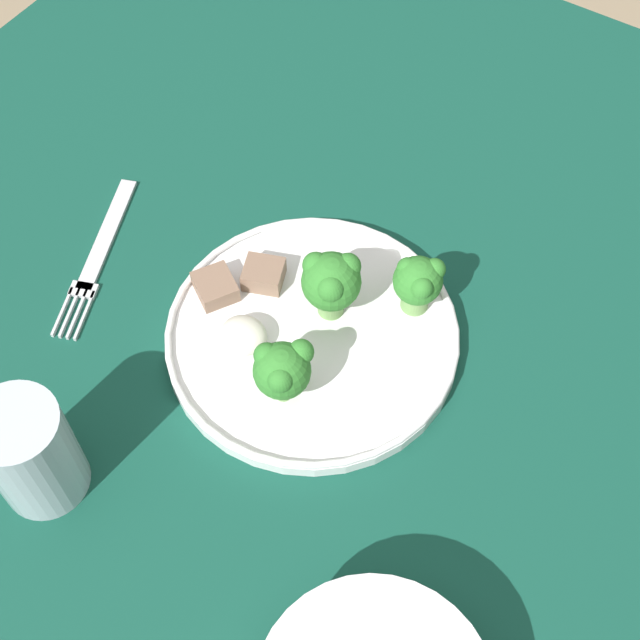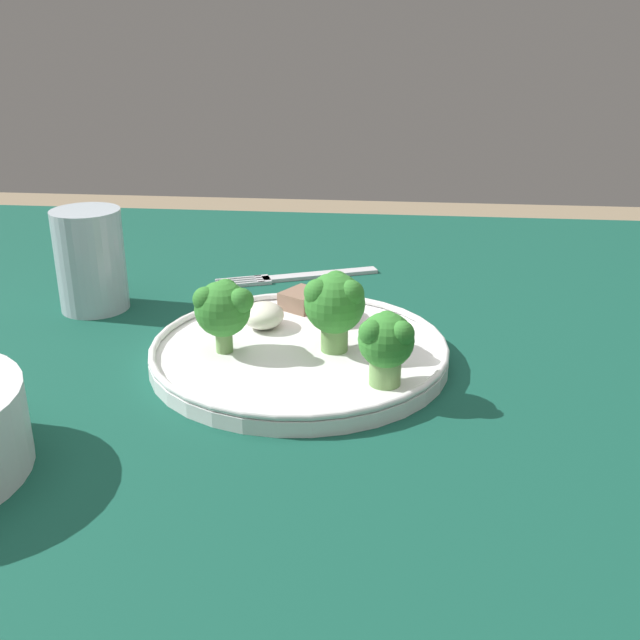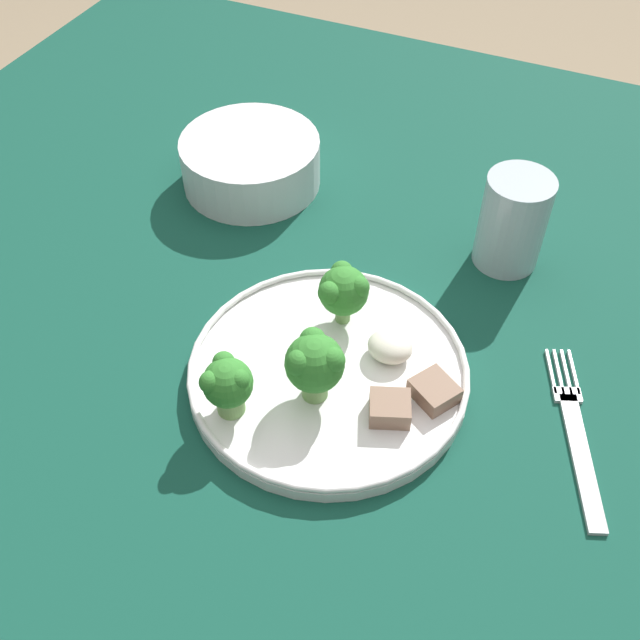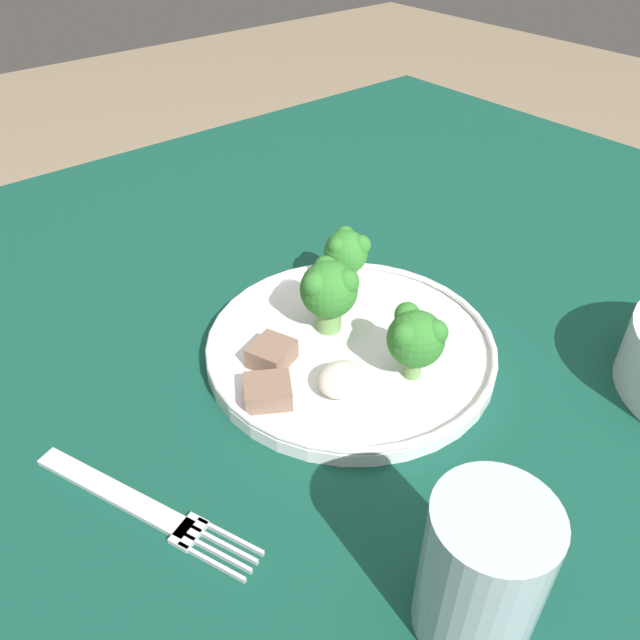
{
  "view_description": "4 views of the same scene",
  "coord_description": "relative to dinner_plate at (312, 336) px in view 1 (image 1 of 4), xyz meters",
  "views": [
    {
      "loc": [
        -0.17,
        0.29,
        1.42
      ],
      "look_at": [
        0.05,
        -0.05,
        0.8
      ],
      "focal_mm": 50.0,
      "sensor_mm": 36.0,
      "label": 1
    },
    {
      "loc": [
        -0.51,
        -0.12,
        1.04
      ],
      "look_at": [
        0.08,
        -0.06,
        0.8
      ],
      "focal_mm": 42.0,
      "sensor_mm": 36.0,
      "label": 2
    },
    {
      "loc": [
        0.22,
        -0.42,
        1.3
      ],
      "look_at": [
        0.04,
        -0.03,
        0.83
      ],
      "focal_mm": 42.0,
      "sensor_mm": 36.0,
      "label": 3
    },
    {
      "loc": [
        0.34,
        0.26,
        1.13
      ],
      "look_at": [
        0.07,
        -0.07,
        0.8
      ],
      "focal_mm": 35.0,
      "sensor_mm": 36.0,
      "label": 4
    }
  ],
  "objects": [
    {
      "name": "broccoli_floret_back_left",
      "position": [
        -0.06,
        -0.07,
        0.04
      ],
      "size": [
        0.04,
        0.04,
        0.06
      ],
      "color": "#709E56",
      "rests_on": "dinner_plate"
    },
    {
      "name": "broccoli_floret_center_left",
      "position": [
        0.0,
        -0.03,
        0.04
      ],
      "size": [
        0.05,
        0.05,
        0.07
      ],
      "color": "#709E56",
      "rests_on": "dinner_plate"
    },
    {
      "name": "drinking_glass",
      "position": [
        0.1,
        0.22,
        0.04
      ],
      "size": [
        0.07,
        0.07,
        0.1
      ],
      "color": "#B2C1CC",
      "rests_on": "table"
    },
    {
      "name": "sauce_dollop",
      "position": [
        0.04,
        0.04,
        0.01
      ],
      "size": [
        0.04,
        0.04,
        0.02
      ],
      "color": "silver",
      "rests_on": "dinner_plate"
    },
    {
      "name": "fork",
      "position": [
        0.21,
        0.03,
        -0.01
      ],
      "size": [
        0.08,
        0.18,
        0.0
      ],
      "color": "silver",
      "rests_on": "table"
    },
    {
      "name": "meat_slice_front_slice",
      "position": [
        0.07,
        -0.02,
        0.01
      ],
      "size": [
        0.04,
        0.04,
        0.02
      ],
      "color": "#846651",
      "rests_on": "dinner_plate"
    },
    {
      "name": "meat_slice_middle_slice",
      "position": [
        0.09,
        0.01,
        0.01
      ],
      "size": [
        0.05,
        0.05,
        0.02
      ],
      "color": "#846651",
      "rests_on": "dinner_plate"
    },
    {
      "name": "table",
      "position": [
        -0.06,
        0.04,
        -0.11
      ],
      "size": [
        1.14,
        1.16,
        0.77
      ],
      "color": "#114738",
      "rests_on": "ground_plane"
    },
    {
      "name": "dinner_plate",
      "position": [
        0.0,
        0.0,
        0.0
      ],
      "size": [
        0.25,
        0.25,
        0.02
      ],
      "color": "white",
      "rests_on": "table"
    },
    {
      "name": "broccoli_floret_near_rim_left",
      "position": [
        -0.01,
        0.06,
        0.04
      ],
      "size": [
        0.05,
        0.05,
        0.06
      ],
      "color": "#709E56",
      "rests_on": "dinner_plate"
    }
  ]
}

